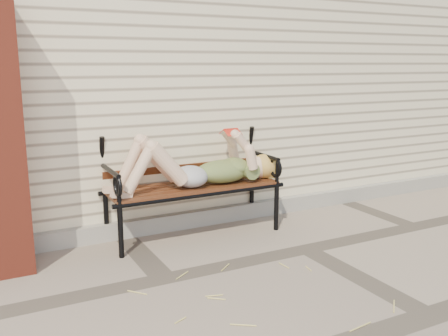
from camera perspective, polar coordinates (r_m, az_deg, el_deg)
ground at (r=4.24m, az=9.39°, el=-9.13°), size 80.00×80.00×0.00m
house_wall at (r=6.60m, az=-6.22°, el=11.78°), size 8.00×4.00×3.00m
foundation_strip at (r=4.98m, az=2.72°, el=-4.85°), size 8.00×0.10×0.15m
garden_bench at (r=4.45m, az=-4.06°, el=0.08°), size 1.65×0.66×1.07m
reading_woman at (r=4.33m, az=-3.22°, el=0.25°), size 1.56×0.35×0.49m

